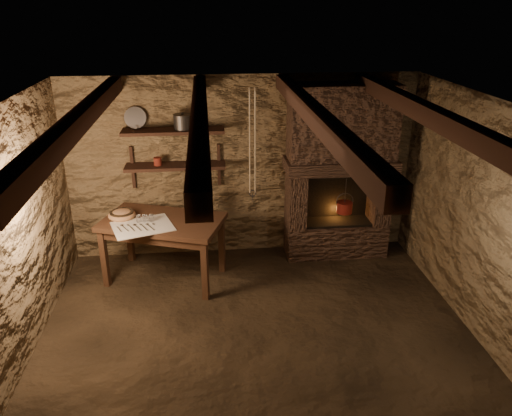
{
  "coord_description": "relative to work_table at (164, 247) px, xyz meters",
  "views": [
    {
      "loc": [
        -0.45,
        -4.22,
        3.25
      ],
      "look_at": [
        0.07,
        0.9,
        1.08
      ],
      "focal_mm": 35.0,
      "sensor_mm": 36.0,
      "label": 1
    }
  ],
  "objects": [
    {
      "name": "tin_pan",
      "position": [
        -0.29,
        0.63,
        1.47
      ],
      "size": [
        0.27,
        0.13,
        0.26
      ],
      "primitive_type": "cylinder",
      "rotation": [
        1.26,
        0.0,
        0.05
      ],
      "color": "#989893",
      "rests_on": "shelf_upper"
    },
    {
      "name": "right_wall",
      "position": [
        3.27,
        -1.31,
        0.77
      ],
      "size": [
        0.04,
        4.0,
        2.4
      ],
      "primitive_type": "cube",
      "color": "brown",
      "rests_on": "floor"
    },
    {
      "name": "left_wall",
      "position": [
        -1.23,
        -1.31,
        0.77
      ],
      "size": [
        0.04,
        4.0,
        2.4
      ],
      "primitive_type": "cube",
      "color": "brown",
      "rests_on": "floor"
    },
    {
      "name": "work_table",
      "position": [
        0.0,
        0.0,
        0.0
      ],
      "size": [
        1.59,
        1.22,
        0.8
      ],
      "rotation": [
        0.0,
        0.0,
        -0.33
      ],
      "color": "#351F12",
      "rests_on": "floor"
    },
    {
      "name": "hearth",
      "position": [
        2.27,
        0.46,
        0.79
      ],
      "size": [
        1.43,
        0.51,
        2.3
      ],
      "color": "#3C271E",
      "rests_on": "floor"
    },
    {
      "name": "hanging_ropes",
      "position": [
        1.07,
        -0.26,
        1.37
      ],
      "size": [
        0.08,
        0.08,
        1.2
      ],
      "primitive_type": null,
      "color": "tan",
      "rests_on": "ceiling"
    },
    {
      "name": "stoneware_jug",
      "position": [
        0.45,
        0.29,
        0.56
      ],
      "size": [
        0.16,
        0.16,
        0.45
      ],
      "rotation": [
        0.0,
        0.0,
        -0.31
      ],
      "color": "#925E1C",
      "rests_on": "work_table"
    },
    {
      "name": "shelf_upper",
      "position": [
        0.17,
        0.53,
        1.32
      ],
      "size": [
        1.25,
        0.3,
        0.04
      ],
      "primitive_type": "cube",
      "color": "black",
      "rests_on": "back_wall"
    },
    {
      "name": "back_wall",
      "position": [
        1.02,
        0.69,
        0.77
      ],
      "size": [
        4.5,
        0.04,
        2.4
      ],
      "primitive_type": "cube",
      "color": "brown",
      "rests_on": "floor"
    },
    {
      "name": "floor",
      "position": [
        1.02,
        -1.31,
        -0.43
      ],
      "size": [
        4.5,
        4.5,
        0.0
      ],
      "primitive_type": "plane",
      "color": "black",
      "rests_on": "ground"
    },
    {
      "name": "shelf_lower",
      "position": [
        0.17,
        0.53,
        0.87
      ],
      "size": [
        1.25,
        0.3,
        0.04
      ],
      "primitive_type": "cube",
      "color": "black",
      "rests_on": "back_wall"
    },
    {
      "name": "wooden_bowl",
      "position": [
        -0.48,
        0.1,
        0.41
      ],
      "size": [
        0.35,
        0.35,
        0.12
      ],
      "primitive_type": "ellipsoid",
      "rotation": [
        0.0,
        0.0,
        -0.06
      ],
      "color": "#A87349",
      "rests_on": "work_table"
    },
    {
      "name": "drinking_glasses",
      "position": [
        -0.19,
        -0.05,
        0.42
      ],
      "size": [
        0.21,
        0.06,
        0.09
      ],
      "primitive_type": null,
      "color": "white",
      "rests_on": "linen_cloth"
    },
    {
      "name": "beam_mid_right",
      "position": [
        1.52,
        -1.31,
        1.88
      ],
      "size": [
        0.14,
        3.95,
        0.16
      ],
      "primitive_type": "cube",
      "color": "black",
      "rests_on": "ceiling"
    },
    {
      "name": "pewter_cutlery_row",
      "position": [
        -0.21,
        -0.2,
        0.39
      ],
      "size": [
        0.59,
        0.38,
        0.01
      ],
      "primitive_type": null,
      "rotation": [
        0.0,
        0.0,
        0.32
      ],
      "color": "gray",
      "rests_on": "linen_cloth"
    },
    {
      "name": "iron_stockpot",
      "position": [
        0.29,
        0.53,
        1.42
      ],
      "size": [
        0.25,
        0.25,
        0.16
      ],
      "primitive_type": "cylinder",
      "rotation": [
        0.0,
        0.0,
        -0.15
      ],
      "color": "#2B2827",
      "rests_on": "shelf_upper"
    },
    {
      "name": "rusty_tin",
      "position": [
        -0.05,
        0.53,
        0.94
      ],
      "size": [
        0.11,
        0.11,
        0.1
      ],
      "primitive_type": "cylinder",
      "rotation": [
        0.0,
        0.0,
        -0.12
      ],
      "color": "#541710",
      "rests_on": "shelf_lower"
    },
    {
      "name": "beam_far_right",
      "position": [
        2.52,
        -1.31,
        1.88
      ],
      "size": [
        0.14,
        3.95,
        0.16
      ],
      "primitive_type": "cube",
      "color": "black",
      "rests_on": "ceiling"
    },
    {
      "name": "beam_mid_left",
      "position": [
        0.52,
        -1.31,
        1.88
      ],
      "size": [
        0.14,
        3.95,
        0.16
      ],
      "primitive_type": "cube",
      "color": "black",
      "rests_on": "ceiling"
    },
    {
      "name": "linen_cloth",
      "position": [
        -0.21,
        -0.18,
        0.38
      ],
      "size": [
        0.8,
        0.72,
        0.01
      ],
      "primitive_type": "cube",
      "rotation": [
        0.0,
        0.0,
        0.32
      ],
      "color": "silver",
      "rests_on": "work_table"
    },
    {
      "name": "front_wall",
      "position": [
        1.02,
        -3.31,
        0.77
      ],
      "size": [
        4.5,
        0.04,
        2.4
      ],
      "primitive_type": "cube",
      "color": "brown",
      "rests_on": "floor"
    },
    {
      "name": "small_kettle",
      "position": [
        0.4,
        0.53,
        0.95
      ],
      "size": [
        0.18,
        0.14,
        0.19
      ],
      "primitive_type": null,
      "rotation": [
        0.0,
        0.0,
        0.03
      ],
      "color": "#989893",
      "rests_on": "shelf_lower"
    },
    {
      "name": "red_pot",
      "position": [
        2.35,
        0.41,
        0.27
      ],
      "size": [
        0.24,
        0.24,
        0.54
      ],
      "rotation": [
        0.0,
        0.0,
        0.14
      ],
      "color": "maroon",
      "rests_on": "hearth"
    },
    {
      "name": "ceiling",
      "position": [
        1.02,
        -1.31,
        1.97
      ],
      "size": [
        4.5,
        4.0,
        0.04
      ],
      "primitive_type": "cube",
      "color": "black",
      "rests_on": "back_wall"
    },
    {
      "name": "beam_far_left",
      "position": [
        -0.48,
        -1.31,
        1.88
      ],
      "size": [
        0.14,
        3.95,
        0.16
      ],
      "primitive_type": "cube",
      "color": "black",
      "rests_on": "ceiling"
    }
  ]
}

